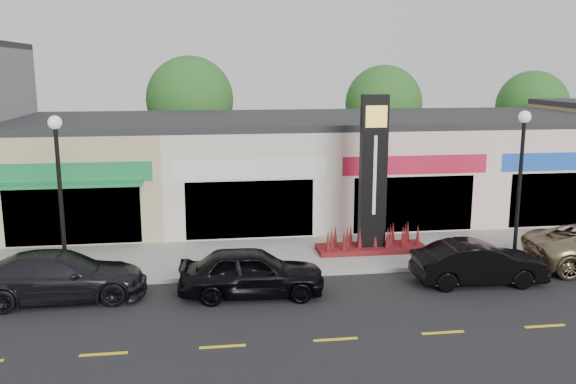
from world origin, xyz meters
name	(u,v)px	position (x,y,z in m)	size (l,w,h in m)	color
ground	(315,298)	(0.00, 0.00, 0.00)	(120.00, 120.00, 0.00)	black
sidewalk	(294,255)	(0.00, 4.35, 0.07)	(52.00, 4.30, 0.15)	gray
curb	(304,274)	(0.00, 2.10, 0.07)	(52.00, 0.20, 0.15)	gray
shop_beige	(93,170)	(-8.50, 11.46, 2.40)	(7.00, 10.85, 4.80)	tan
shop_cream	(241,167)	(-1.50, 11.47, 2.40)	(7.00, 10.01, 4.80)	beige
shop_pink_w	(381,163)	(5.50, 11.47, 2.40)	(7.00, 10.01, 4.80)	beige
shop_pink_e	(512,160)	(12.50, 11.47, 2.40)	(7.00, 10.01, 4.80)	beige
tree_rear_west	(190,100)	(-4.00, 19.50, 5.22)	(5.20, 5.20, 7.83)	#382619
tree_rear_mid	(384,104)	(8.00, 19.50, 4.88)	(4.80, 4.80, 7.29)	#382619
tree_rear_east	(532,106)	(18.00, 19.50, 4.63)	(4.60, 4.60, 6.94)	#382619
lamp_west_near	(59,182)	(-8.00, 2.50, 3.48)	(0.44, 0.44, 5.47)	black
lamp_east_near	(521,170)	(8.00, 2.50, 3.48)	(0.44, 0.44, 5.47)	black
pylon_sign	(372,197)	(3.00, 4.20, 2.27)	(4.20, 1.30, 6.00)	#510E18
car_dark_sedan	(60,276)	(-7.86, 1.04, 0.76)	(5.24, 2.13, 1.52)	black
car_black_sedan	(252,272)	(-1.94, 0.54, 0.78)	(4.59, 1.85, 1.56)	black
car_black_conv	(479,263)	(5.65, 0.54, 0.72)	(4.35, 1.52, 1.43)	black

